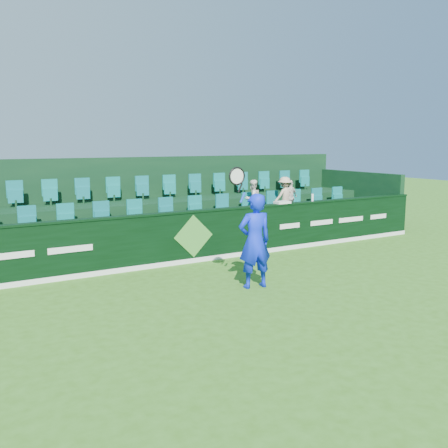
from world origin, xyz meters
TOP-DOWN VIEW (x-y plane):
  - ground at (0.00, 0.00)m, footprint 60.00×60.00m
  - sponsor_hoarding at (0.00, 4.00)m, footprint 16.00×0.25m
  - stand_tier_front at (0.00, 5.10)m, footprint 16.00×2.00m
  - stand_tier_back at (0.00, 7.00)m, footprint 16.00×1.80m
  - stand_rear at (0.00, 7.44)m, footprint 16.00×4.10m
  - seat_row_front at (0.00, 5.50)m, footprint 13.50×0.50m
  - seat_row_back at (0.00, 7.30)m, footprint 13.50×0.50m
  - tennis_player at (0.13, 1.28)m, footprint 1.17×0.58m
  - spectator_left at (2.63, 5.12)m, footprint 0.62×0.51m
  - spectator_middle at (4.06, 5.12)m, footprint 0.70×0.45m
  - spectator_right at (3.83, 5.12)m, footprint 0.81×0.50m
  - towel at (2.90, 4.00)m, footprint 0.44×0.28m
  - drinks_bottle at (4.01, 4.00)m, footprint 0.07×0.07m

SIDE VIEW (x-z plane):
  - ground at x=0.00m, z-range 0.00..0.00m
  - stand_tier_front at x=0.00m, z-range 0.00..0.80m
  - stand_tier_back at x=0.00m, z-range 0.00..1.30m
  - sponsor_hoarding at x=0.00m, z-range 0.00..1.35m
  - tennis_player at x=0.13m, z-range -0.31..2.36m
  - seat_row_front at x=0.00m, z-range 0.80..1.40m
  - stand_rear at x=0.00m, z-range -0.08..2.52m
  - spectator_middle at x=4.06m, z-range 0.80..1.90m
  - spectator_left at x=2.63m, z-range 0.80..1.96m
  - towel at x=2.90m, z-range 1.35..1.42m
  - spectator_right at x=3.83m, z-range 0.80..2.01m
  - drinks_bottle at x=4.01m, z-range 1.35..1.57m
  - seat_row_back at x=0.00m, z-range 1.30..1.90m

